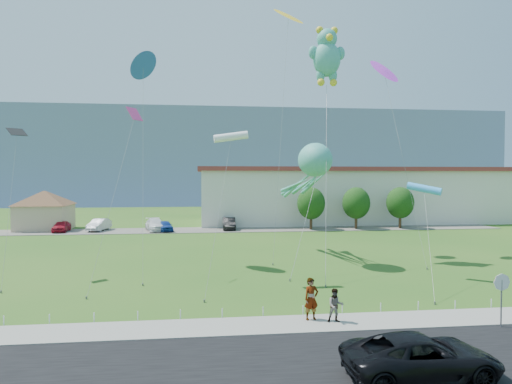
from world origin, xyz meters
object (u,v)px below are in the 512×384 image
parked_car_white (155,225)px  stop_sign (502,287)px  pedestrian_right (336,305)px  parked_car_red (62,226)px  warehouse (397,194)px  suv (421,357)px  parked_car_silver (99,225)px  pavilion (45,206)px  teddy_bear_kite (327,55)px  parked_car_black (229,223)px  parked_car_blue (165,226)px  octopus_kite (311,171)px  pedestrian_left (311,299)px

parked_car_white → stop_sign: bearing=-77.8°
pedestrian_right → parked_car_red: pedestrian_right is taller
warehouse → parked_car_red: 48.05m
suv → parked_car_silver: size_ratio=1.19×
pavilion → parked_car_white: 14.72m
parked_car_silver → teddy_bear_kite: size_ratio=0.23×
parked_car_black → stop_sign: bearing=-74.2°
stop_sign → teddy_bear_kite: size_ratio=0.13×
parked_car_blue → parked_car_black: (8.01, 1.05, 0.10)m
suv → teddy_bear_kite: teddy_bear_kite is taller
pedestrian_right → octopus_kite: size_ratio=0.13×
octopus_kite → teddy_bear_kite: teddy_bear_kite is taller
parked_car_blue → teddy_bear_kite: 29.86m
suv → teddy_bear_kite: 28.06m
pavilion → pedestrian_right: 48.52m
pavilion → warehouse: (50.00, 6.00, 1.10)m
parked_car_blue → warehouse: bearing=1.6°
stop_sign → pedestrian_right: stop_sign is taller
parked_car_white → suv: bearing=-87.3°
pavilion → warehouse: warehouse is taller
stop_sign → pedestrian_left: bearing=167.0°
pedestrian_right → octopus_kite: octopus_kite is taller
stop_sign → suv: (-6.12, -4.58, -1.07)m
stop_sign → parked_car_black: bearing=104.2°
parked_car_black → parked_car_blue: bearing=-171.0°
suv → parked_car_black: size_ratio=1.16×
parked_car_white → parked_car_black: (9.29, 0.23, 0.02)m
stop_sign → parked_car_red: stop_sign is taller
pavilion → parked_car_blue: bearing=-14.0°
pedestrian_right → parked_car_red: bearing=127.0°
pedestrian_left → parked_car_white: bearing=92.7°
pavilion → stop_sign: 53.90m
warehouse → teddy_bear_kite: 38.08m
teddy_bear_kite → pedestrian_right: bearing=-104.0°
pedestrian_right → parked_car_blue: pedestrian_right is taller
stop_sign → parked_car_silver: (-26.27, 39.92, -1.07)m
pedestrian_left → parked_car_blue: bearing=91.2°
suv → parked_car_blue: 44.54m
stop_sign → pedestrian_right: 7.50m
warehouse → octopus_kite: 37.96m
stop_sign → pedestrian_left: 8.58m
pedestrian_left → pedestrian_right: pedestrian_left is taller
warehouse → stop_sign: warehouse is taller
parked_car_red → octopus_kite: octopus_kite is taller
suv → parked_car_blue: suv is taller
pavilion → parked_car_silver: bearing=-17.5°
teddy_bear_kite → pedestrian_left: bearing=-107.8°
parked_car_silver → parked_car_blue: 8.44m
parked_car_red → parked_car_blue: parked_car_red is taller
stop_sign → parked_car_red: size_ratio=0.63×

